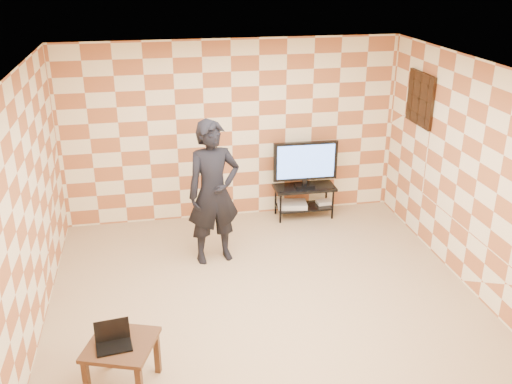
# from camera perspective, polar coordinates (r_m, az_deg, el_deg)

# --- Properties ---
(floor) EXTENTS (5.00, 5.00, 0.00)m
(floor) POSITION_cam_1_polar(r_m,az_deg,el_deg) (6.83, 0.96, -10.88)
(floor) COLOR tan
(floor) RESTS_ON ground
(wall_back) EXTENTS (5.00, 0.02, 2.70)m
(wall_back) POSITION_cam_1_polar(r_m,az_deg,el_deg) (8.51, -2.41, 6.08)
(wall_back) COLOR beige
(wall_back) RESTS_ON ground
(wall_front) EXTENTS (5.00, 0.02, 2.70)m
(wall_front) POSITION_cam_1_polar(r_m,az_deg,el_deg) (4.08, 8.43, -13.97)
(wall_front) COLOR beige
(wall_front) RESTS_ON ground
(wall_left) EXTENTS (0.02, 5.00, 2.70)m
(wall_left) POSITION_cam_1_polar(r_m,az_deg,el_deg) (6.21, -22.17, -2.04)
(wall_left) COLOR beige
(wall_left) RESTS_ON ground
(wall_right) EXTENTS (0.02, 5.00, 2.70)m
(wall_right) POSITION_cam_1_polar(r_m,az_deg,el_deg) (7.10, 21.22, 1.11)
(wall_right) COLOR beige
(wall_right) RESTS_ON ground
(ceiling) EXTENTS (5.00, 5.00, 0.02)m
(ceiling) POSITION_cam_1_polar(r_m,az_deg,el_deg) (5.79, 1.14, 12.00)
(ceiling) COLOR white
(ceiling) RESTS_ON wall_back
(wall_art) EXTENTS (0.04, 0.72, 0.72)m
(wall_art) POSITION_cam_1_polar(r_m,az_deg,el_deg) (8.20, 16.11, 8.94)
(wall_art) COLOR black
(wall_art) RESTS_ON wall_right
(tv_stand) EXTENTS (0.93, 0.42, 0.50)m
(tv_stand) POSITION_cam_1_polar(r_m,az_deg,el_deg) (8.79, 4.84, -0.26)
(tv_stand) COLOR black
(tv_stand) RESTS_ON floor
(tv) EXTENTS (0.98, 0.19, 0.71)m
(tv) POSITION_cam_1_polar(r_m,az_deg,el_deg) (8.59, 4.96, 2.99)
(tv) COLOR black
(tv) RESTS_ON tv_stand
(dvd_player) EXTENTS (0.48, 0.37, 0.07)m
(dvd_player) POSITION_cam_1_polar(r_m,az_deg,el_deg) (8.81, 3.63, -1.25)
(dvd_player) COLOR silver
(dvd_player) RESTS_ON tv_stand
(game_console) EXTENTS (0.24, 0.18, 0.05)m
(game_console) POSITION_cam_1_polar(r_m,az_deg,el_deg) (8.97, 6.82, -1.01)
(game_console) COLOR silver
(game_console) RESTS_ON tv_stand
(side_table) EXTENTS (0.76, 0.76, 0.50)m
(side_table) POSITION_cam_1_polar(r_m,az_deg,el_deg) (5.56, -13.31, -15.19)
(side_table) COLOR #3C1F13
(side_table) RESTS_ON floor
(laptop) EXTENTS (0.34, 0.29, 0.21)m
(laptop) POSITION_cam_1_polar(r_m,az_deg,el_deg) (5.48, -14.08, -14.15)
(laptop) COLOR black
(laptop) RESTS_ON side_table
(person) EXTENTS (0.77, 0.58, 1.91)m
(person) POSITION_cam_1_polar(r_m,az_deg,el_deg) (7.31, -4.27, -0.07)
(person) COLOR black
(person) RESTS_ON floor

